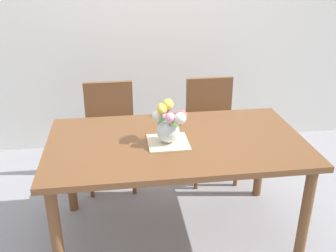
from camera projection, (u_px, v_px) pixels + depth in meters
ground_plane at (175, 232)px, 2.84m from camera, size 12.00×12.00×0.00m
back_wall at (151, 10)px, 3.72m from camera, size 7.00×0.10×2.80m
dining_table at (176, 152)px, 2.57m from camera, size 1.70×0.96×0.76m
chair_left at (110, 128)px, 3.32m from camera, size 0.42×0.42×0.90m
chair_right at (211, 122)px, 3.43m from camera, size 0.42×0.42×0.90m
placemat at (168, 142)px, 2.50m from camera, size 0.26×0.26×0.01m
flower_vase at (168, 123)px, 2.45m from camera, size 0.24×0.26×0.27m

